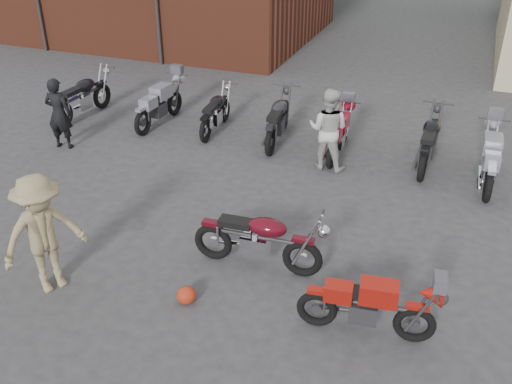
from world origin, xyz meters
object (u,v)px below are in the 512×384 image
(sportbike, at_px, (369,303))
(row_bike_5, at_px, (430,139))
(person_dark, at_px, (59,114))
(person_tan, at_px, (43,234))
(vintage_motorcycle, at_px, (259,236))
(row_bike_6, at_px, (490,157))
(row_bike_1, at_px, (159,102))
(person_light, at_px, (328,129))
(row_bike_3, at_px, (278,117))
(row_bike_4, at_px, (339,132))
(helmet, at_px, (186,295))
(row_bike_0, at_px, (83,94))
(row_bike_2, at_px, (216,110))

(sportbike, distance_m, row_bike_5, 5.57)
(person_dark, xyz_separation_m, person_tan, (3.04, -4.25, 0.13))
(vintage_motorcycle, height_order, row_bike_6, vintage_motorcycle)
(row_bike_1, distance_m, row_bike_5, 6.43)
(person_dark, relative_size, person_light, 0.93)
(sportbike, bearing_deg, person_tan, -178.56)
(person_light, height_order, row_bike_3, person_light)
(row_bike_3, relative_size, row_bike_4, 1.12)
(helmet, relative_size, row_bike_5, 0.14)
(person_light, relative_size, row_bike_4, 0.95)
(row_bike_1, height_order, row_bike_4, row_bike_1)
(person_light, bearing_deg, person_dark, 13.24)
(row_bike_3, bearing_deg, row_bike_4, -104.50)
(person_tan, bearing_deg, sportbike, -50.38)
(person_tan, bearing_deg, helmet, -48.13)
(sportbike, distance_m, row_bike_1, 8.36)
(person_dark, xyz_separation_m, row_bike_0, (-0.64, 1.72, -0.20))
(row_bike_4, bearing_deg, sportbike, -163.65)
(person_tan, distance_m, row_bike_6, 8.36)
(row_bike_1, bearing_deg, helmet, -144.73)
(sportbike, relative_size, person_tan, 0.95)
(vintage_motorcycle, bearing_deg, sportbike, -27.95)
(sportbike, bearing_deg, row_bike_0, 140.49)
(person_dark, distance_m, row_bike_1, 2.44)
(row_bike_1, bearing_deg, row_bike_2, -83.20)
(row_bike_4, bearing_deg, row_bike_3, 80.96)
(row_bike_1, height_order, row_bike_6, row_bike_6)
(row_bike_1, distance_m, row_bike_3, 3.06)
(row_bike_2, bearing_deg, row_bike_1, 89.54)
(row_bike_3, xyz_separation_m, row_bike_4, (1.48, -0.20, -0.06))
(sportbike, bearing_deg, vintage_motorcycle, 147.96)
(person_light, height_order, row_bike_2, person_light)
(person_tan, relative_size, row_bike_0, 0.90)
(sportbike, xyz_separation_m, row_bike_1, (-6.25, 5.55, 0.06))
(vintage_motorcycle, relative_size, row_bike_1, 1.01)
(row_bike_1, xyz_separation_m, row_bike_5, (6.43, 0.01, 0.03))
(row_bike_5, bearing_deg, vintage_motorcycle, 157.50)
(helmet, bearing_deg, row_bike_0, 135.69)
(row_bike_2, bearing_deg, sportbike, -143.96)
(sportbike, bearing_deg, row_bike_6, 67.80)
(person_light, bearing_deg, sportbike, 113.35)
(sportbike, xyz_separation_m, person_dark, (-7.64, 3.57, 0.29))
(sportbike, relative_size, row_bike_4, 0.97)
(vintage_motorcycle, relative_size, row_bike_6, 1.00)
(helmet, xyz_separation_m, row_bike_0, (-5.71, 5.58, 0.48))
(person_dark, bearing_deg, vintage_motorcycle, 146.12)
(sportbike, xyz_separation_m, row_bike_4, (-1.71, 5.39, 0.02))
(sportbike, distance_m, row_bike_4, 5.66)
(row_bike_4, bearing_deg, helmet, 170.22)
(vintage_motorcycle, xyz_separation_m, row_bike_1, (-4.37, 4.68, -0.01))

